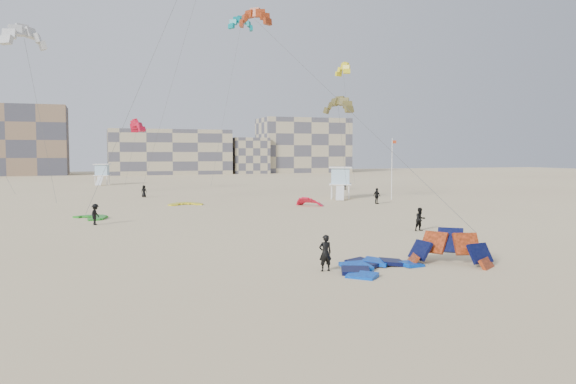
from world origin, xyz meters
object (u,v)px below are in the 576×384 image
object	(u,v)px
kite_ground_blue	(378,270)
kite_ground_orange	(449,265)
kitesurfer_main	(325,253)
lifeguard_tower_near	(341,183)

from	to	relation	value
kite_ground_blue	kite_ground_orange	size ratio (longest dim) A/B	1.07
kite_ground_orange	kitesurfer_main	distance (m)	6.67
kite_ground_blue	lifeguard_tower_near	world-z (taller)	lifeguard_tower_near
kite_ground_orange	kitesurfer_main	world-z (taller)	kite_ground_orange
kitesurfer_main	kite_ground_blue	bearing A→B (deg)	168.47
kite_ground_blue	kitesurfer_main	world-z (taller)	kitesurfer_main
lifeguard_tower_near	kite_ground_orange	bearing A→B (deg)	-81.39
kitesurfer_main	kite_ground_orange	bearing A→B (deg)	174.68
kite_ground_blue	kitesurfer_main	xyz separation A→B (m)	(-2.59, 0.53, 0.89)
kite_ground_orange	lifeguard_tower_near	world-z (taller)	lifeguard_tower_near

